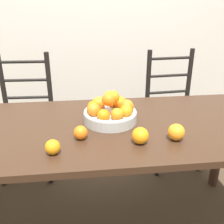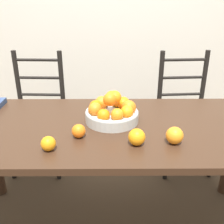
{
  "view_description": "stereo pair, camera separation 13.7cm",
  "coord_description": "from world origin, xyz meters",
  "px_view_note": "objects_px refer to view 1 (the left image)",
  "views": [
    {
      "loc": [
        -0.15,
        -1.29,
        1.38
      ],
      "look_at": [
        -0.01,
        -0.04,
        0.84
      ],
      "focal_mm": 42.0,
      "sensor_mm": 36.0,
      "label": 1
    },
    {
      "loc": [
        -0.02,
        -1.3,
        1.38
      ],
      "look_at": [
        -0.01,
        -0.04,
        0.84
      ],
      "focal_mm": 42.0,
      "sensor_mm": 36.0,
      "label": 2
    }
  ],
  "objects_px": {
    "orange_loose_3": "(81,133)",
    "chair_left": "(26,120)",
    "orange_loose_2": "(176,132)",
    "chair_right": "(172,113)",
    "orange_loose_0": "(140,136)",
    "orange_loose_1": "(53,147)",
    "fruit_bowl": "(110,111)"
  },
  "relations": [
    {
      "from": "fruit_bowl",
      "to": "chair_left",
      "type": "height_order",
      "value": "chair_left"
    },
    {
      "from": "orange_loose_3",
      "to": "chair_left",
      "type": "xyz_separation_m",
      "value": [
        -0.45,
        0.87,
        -0.31
      ]
    },
    {
      "from": "orange_loose_1",
      "to": "orange_loose_2",
      "type": "height_order",
      "value": "orange_loose_2"
    },
    {
      "from": "orange_loose_2",
      "to": "chair_left",
      "type": "height_order",
      "value": "chair_left"
    },
    {
      "from": "orange_loose_0",
      "to": "chair_right",
      "type": "relative_size",
      "value": 0.08
    },
    {
      "from": "chair_left",
      "to": "chair_right",
      "type": "relative_size",
      "value": 1.0
    },
    {
      "from": "fruit_bowl",
      "to": "orange_loose_3",
      "type": "relative_size",
      "value": 4.33
    },
    {
      "from": "orange_loose_1",
      "to": "chair_left",
      "type": "height_order",
      "value": "chair_left"
    },
    {
      "from": "orange_loose_3",
      "to": "chair_left",
      "type": "distance_m",
      "value": 1.03
    },
    {
      "from": "chair_right",
      "to": "chair_left",
      "type": "bearing_deg",
      "value": 176.08
    },
    {
      "from": "orange_loose_0",
      "to": "orange_loose_3",
      "type": "xyz_separation_m",
      "value": [
        -0.28,
        0.08,
        -0.01
      ]
    },
    {
      "from": "orange_loose_0",
      "to": "chair_left",
      "type": "bearing_deg",
      "value": 127.98
    },
    {
      "from": "orange_loose_0",
      "to": "chair_left",
      "type": "relative_size",
      "value": 0.08
    },
    {
      "from": "fruit_bowl",
      "to": "orange_loose_1",
      "type": "distance_m",
      "value": 0.43
    },
    {
      "from": "chair_right",
      "to": "orange_loose_3",
      "type": "bearing_deg",
      "value": -136.1
    },
    {
      "from": "orange_loose_0",
      "to": "orange_loose_1",
      "type": "height_order",
      "value": "orange_loose_0"
    },
    {
      "from": "orange_loose_3",
      "to": "chair_left",
      "type": "bearing_deg",
      "value": 117.59
    },
    {
      "from": "fruit_bowl",
      "to": "orange_loose_0",
      "type": "relative_size",
      "value": 3.68
    },
    {
      "from": "fruit_bowl",
      "to": "chair_right",
      "type": "relative_size",
      "value": 0.3
    },
    {
      "from": "orange_loose_0",
      "to": "chair_left",
      "type": "distance_m",
      "value": 1.24
    },
    {
      "from": "fruit_bowl",
      "to": "orange_loose_1",
      "type": "bearing_deg",
      "value": -133.23
    },
    {
      "from": "orange_loose_3",
      "to": "fruit_bowl",
      "type": "bearing_deg",
      "value": 48.3
    },
    {
      "from": "orange_loose_2",
      "to": "orange_loose_1",
      "type": "bearing_deg",
      "value": -174.15
    },
    {
      "from": "chair_left",
      "to": "orange_loose_1",
      "type": "bearing_deg",
      "value": -69.1
    },
    {
      "from": "chair_left",
      "to": "orange_loose_0",
      "type": "bearing_deg",
      "value": -49.52
    },
    {
      "from": "fruit_bowl",
      "to": "orange_loose_2",
      "type": "distance_m",
      "value": 0.39
    },
    {
      "from": "orange_loose_3",
      "to": "orange_loose_0",
      "type": "bearing_deg",
      "value": -14.88
    },
    {
      "from": "orange_loose_1",
      "to": "orange_loose_0",
      "type": "bearing_deg",
      "value": 6.63
    },
    {
      "from": "orange_loose_2",
      "to": "orange_loose_3",
      "type": "bearing_deg",
      "value": 172.38
    },
    {
      "from": "orange_loose_3",
      "to": "chair_left",
      "type": "relative_size",
      "value": 0.07
    },
    {
      "from": "orange_loose_3",
      "to": "chair_right",
      "type": "distance_m",
      "value": 1.21
    },
    {
      "from": "orange_loose_3",
      "to": "orange_loose_1",
      "type": "bearing_deg",
      "value": -135.44
    }
  ]
}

